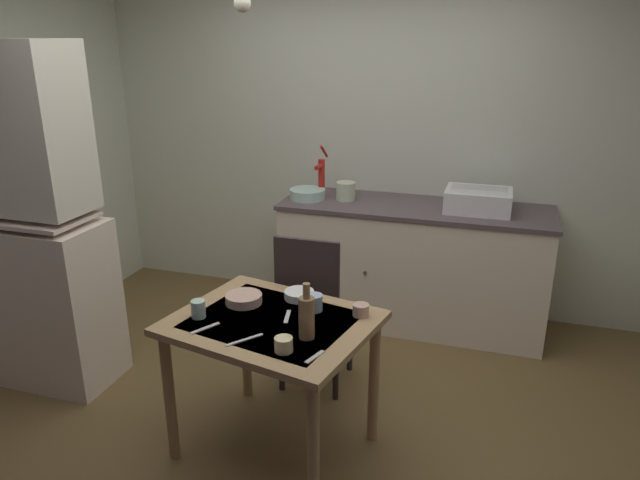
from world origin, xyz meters
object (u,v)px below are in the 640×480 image
(hutch_cabinet, at_px, (27,232))
(teacup_cream, at_px, (198,309))
(mixing_bowl_counter, at_px, (308,194))
(chair_far_side, at_px, (313,310))
(glass_bottle, at_px, (307,316))
(sink_basin, at_px, (478,200))
(serving_bowl_wide, at_px, (244,299))
(dining_table, at_px, (273,340))
(hand_pump, at_px, (321,174))

(hutch_cabinet, height_order, teacup_cream, hutch_cabinet)
(mixing_bowl_counter, height_order, teacup_cream, mixing_bowl_counter)
(chair_far_side, distance_m, glass_bottle, 0.82)
(hutch_cabinet, bearing_deg, sink_basin, 29.50)
(hutch_cabinet, relative_size, teacup_cream, 23.17)
(glass_bottle, bearing_deg, serving_bowl_wide, 150.07)
(glass_bottle, bearing_deg, dining_table, 152.29)
(serving_bowl_wide, bearing_deg, chair_far_side, 64.84)
(sink_basin, relative_size, glass_bottle, 1.64)
(hutch_cabinet, bearing_deg, serving_bowl_wide, -3.93)
(hutch_cabinet, height_order, mixing_bowl_counter, hutch_cabinet)
(chair_far_side, relative_size, serving_bowl_wide, 5.27)
(mixing_bowl_counter, bearing_deg, teacup_cream, -89.91)
(hand_pump, relative_size, glass_bottle, 1.45)
(serving_bowl_wide, bearing_deg, dining_table, -32.13)
(serving_bowl_wide, relative_size, teacup_cream, 2.15)
(hutch_cabinet, distance_m, sink_basin, 2.88)
(chair_far_side, bearing_deg, hutch_cabinet, -167.38)
(sink_basin, height_order, dining_table, sink_basin)
(chair_far_side, height_order, serving_bowl_wide, chair_far_side)
(hutch_cabinet, distance_m, serving_bowl_wide, 1.45)
(hand_pump, bearing_deg, dining_table, -80.65)
(hutch_cabinet, bearing_deg, hand_pump, 47.00)
(hand_pump, xyz_separation_m, dining_table, (0.28, -1.69, -0.44))
(hand_pump, distance_m, serving_bowl_wide, 1.59)
(dining_table, height_order, glass_bottle, glass_bottle)
(hutch_cabinet, relative_size, serving_bowl_wide, 10.77)
(hand_pump, relative_size, teacup_cream, 4.43)
(hand_pump, xyz_separation_m, mixing_bowl_counter, (-0.08, -0.10, -0.13))
(hand_pump, relative_size, chair_far_side, 0.39)
(chair_far_side, xyz_separation_m, teacup_cream, (-0.36, -0.68, 0.28))
(dining_table, xyz_separation_m, teacup_cream, (-0.35, -0.08, 0.16))
(teacup_cream, bearing_deg, sink_basin, 54.89)
(sink_basin, distance_m, serving_bowl_wide, 1.87)
(hand_pump, distance_m, mixing_bowl_counter, 0.18)
(hutch_cabinet, xyz_separation_m, chair_far_side, (1.65, 0.37, -0.44))
(sink_basin, bearing_deg, teacup_cream, -125.11)
(sink_basin, relative_size, hand_pump, 1.13)
(sink_basin, relative_size, chair_far_side, 0.44)
(hand_pump, distance_m, dining_table, 1.77)
(sink_basin, distance_m, mixing_bowl_counter, 1.22)
(hand_pump, distance_m, chair_far_side, 1.26)
(hutch_cabinet, relative_size, mixing_bowl_counter, 7.73)
(mixing_bowl_counter, distance_m, serving_bowl_wide, 1.48)
(hutch_cabinet, relative_size, glass_bottle, 7.61)
(hutch_cabinet, height_order, sink_basin, hutch_cabinet)
(hutch_cabinet, bearing_deg, teacup_cream, -13.60)
(mixing_bowl_counter, bearing_deg, dining_table, -77.44)
(sink_basin, height_order, mixing_bowl_counter, sink_basin)
(mixing_bowl_counter, relative_size, teacup_cream, 3.00)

